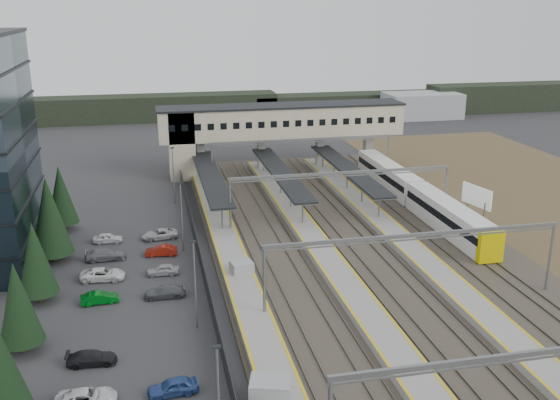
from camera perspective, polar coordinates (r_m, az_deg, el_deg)
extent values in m
plane|color=#2B2B2D|center=(63.82, -0.99, -7.41)|extent=(220.00, 220.00, 0.00)
cylinder|color=black|center=(55.65, -22.38, -12.15)|extent=(0.44, 0.44, 1.20)
cone|color=black|center=(53.95, -22.85, -8.62)|extent=(3.54, 3.54, 6.80)
cylinder|color=black|center=(63.54, -21.07, -8.19)|extent=(0.44, 0.44, 1.20)
cone|color=black|center=(62.03, -21.46, -4.94)|extent=(3.64, 3.64, 7.00)
cylinder|color=black|center=(72.62, -19.97, -4.82)|extent=(0.44, 0.44, 1.20)
cone|color=black|center=(71.06, -20.35, -1.35)|extent=(4.42, 4.42, 8.50)
cylinder|color=black|center=(81.91, -19.12, -2.21)|extent=(0.44, 0.44, 1.20)
cone|color=black|center=(80.71, -19.40, 0.47)|extent=(3.74, 3.74, 7.20)
imported|color=silver|center=(47.70, -17.30, -16.88)|extent=(4.31, 2.09, 1.18)
imported|color=black|center=(52.18, -16.84, -13.65)|extent=(3.92, 1.75, 1.12)
imported|color=#055812|center=(61.49, -16.15, -8.58)|extent=(3.60, 1.53, 1.15)
imported|color=white|center=(66.28, -15.89, -6.56)|extent=(4.61, 2.43, 1.24)
imported|color=slate|center=(71.15, -15.66, -4.82)|extent=(4.47, 1.95, 1.28)
imported|color=silver|center=(76.10, -15.46, -3.37)|extent=(3.53, 1.68, 1.16)
imported|color=navy|center=(47.37, -9.77, -16.47)|extent=(3.80, 1.82, 1.25)
imported|color=#4D5155|center=(61.25, -10.50, -8.25)|extent=(4.02, 1.71, 1.15)
imported|color=#A4A3A8|center=(66.08, -10.67, -6.28)|extent=(3.40, 1.48, 1.14)
imported|color=maroon|center=(70.96, -10.82, -4.57)|extent=(3.67, 1.60, 1.18)
imported|color=#B6B5BA|center=(75.91, -10.94, -3.09)|extent=(4.39, 2.32, 1.18)
cube|color=black|center=(37.13, -5.82, -13.22)|extent=(0.50, 0.25, 0.15)
cylinder|color=slate|center=(54.00, -7.77, -7.75)|extent=(0.16, 0.16, 8.00)
cube|color=black|center=(52.42, -7.95, -3.80)|extent=(0.50, 0.25, 0.15)
cylinder|color=slate|center=(70.68, -8.97, -1.60)|extent=(0.16, 0.16, 8.00)
cube|color=black|center=(69.49, -9.13, 1.52)|extent=(0.50, 0.25, 0.15)
cylinder|color=slate|center=(87.89, -9.70, 2.18)|extent=(0.16, 0.16, 8.00)
cube|color=black|center=(86.93, -9.84, 4.72)|extent=(0.50, 0.25, 0.15)
cube|color=#26282B|center=(67.17, -7.30, -5.31)|extent=(0.08, 90.00, 2.00)
cube|color=#97999B|center=(45.01, -0.90, -17.38)|extent=(3.24, 2.72, 2.33)
cube|color=#97999B|center=(63.80, -3.52, -6.48)|extent=(2.42, 2.12, 1.97)
cube|color=#363228|center=(71.21, 7.76, -4.75)|extent=(34.00, 90.00, 0.20)
cube|color=#59544C|center=(68.09, -2.41, -5.51)|extent=(0.08, 90.00, 0.14)
cube|color=#59544C|center=(68.32, -1.22, -5.41)|extent=(0.08, 90.00, 0.14)
cube|color=#59544C|center=(68.81, 0.88, -5.24)|extent=(0.08, 90.00, 0.14)
cube|color=#59544C|center=(69.12, 2.05, -5.14)|extent=(0.08, 90.00, 0.14)
cube|color=#59544C|center=(70.31, 5.67, -4.81)|extent=(0.08, 90.00, 0.14)
cube|color=#59544C|center=(70.74, 6.79, -4.71)|extent=(0.08, 90.00, 0.14)
cube|color=#59544C|center=(71.57, 8.74, -4.53)|extent=(0.08, 90.00, 0.14)
cube|color=#59544C|center=(72.07, 9.81, -4.42)|extent=(0.08, 90.00, 0.14)
cube|color=#59544C|center=(73.82, 13.11, -4.09)|extent=(0.08, 90.00, 0.14)
cube|color=#59544C|center=(74.43, 14.12, -3.99)|extent=(0.08, 90.00, 0.14)
cube|color=#59544C|center=(75.56, 15.87, -3.80)|extent=(0.08, 90.00, 0.14)
cube|color=#59544C|center=(76.22, 16.83, -3.70)|extent=(0.08, 90.00, 0.14)
cube|color=gray|center=(67.71, -4.32, -5.52)|extent=(3.20, 82.00, 0.90)
cube|color=gold|center=(67.37, -5.56, -5.25)|extent=(0.25, 82.00, 0.02)
cube|color=gold|center=(67.72, -3.11, -5.07)|extent=(0.25, 82.00, 0.02)
cube|color=gray|center=(69.61, 3.88, -4.85)|extent=(3.20, 82.00, 0.90)
cube|color=gold|center=(69.08, 2.73, -4.60)|extent=(0.25, 82.00, 0.02)
cube|color=gold|center=(69.83, 5.04, -4.40)|extent=(0.25, 82.00, 0.02)
cube|color=gray|center=(72.85, 11.49, -4.13)|extent=(3.20, 82.00, 0.90)
cube|color=gold|center=(72.14, 10.45, -3.90)|extent=(0.25, 82.00, 0.02)
cube|color=gold|center=(73.26, 12.55, -3.69)|extent=(0.25, 82.00, 0.02)
cube|color=black|center=(87.24, -6.39, 2.21)|extent=(3.00, 30.00, 0.25)
cube|color=slate|center=(87.28, -6.39, 2.11)|extent=(3.10, 30.00, 0.12)
cylinder|color=slate|center=(75.35, -5.31, -1.52)|extent=(0.20, 0.20, 3.10)
cylinder|color=slate|center=(81.49, -5.87, -0.06)|extent=(0.20, 0.20, 3.10)
cylinder|color=slate|center=(87.68, -6.36, 1.20)|extent=(0.20, 0.20, 3.10)
cylinder|color=slate|center=(93.91, -6.78, 2.29)|extent=(0.20, 0.20, 3.10)
cylinder|color=slate|center=(100.17, -7.14, 3.25)|extent=(0.20, 0.20, 3.10)
cube|color=black|center=(88.73, 0.05, 2.58)|extent=(3.00, 30.00, 0.25)
cube|color=slate|center=(88.77, 0.05, 2.49)|extent=(3.10, 30.00, 0.12)
cylinder|color=slate|center=(77.07, 2.09, -1.02)|extent=(0.20, 0.20, 3.10)
cylinder|color=slate|center=(83.08, 0.99, 0.38)|extent=(0.20, 0.20, 3.10)
cylinder|color=slate|center=(89.16, 0.05, 1.59)|extent=(0.20, 0.20, 3.10)
cylinder|color=slate|center=(95.29, -0.78, 2.64)|extent=(0.20, 0.20, 3.10)
cylinder|color=slate|center=(101.47, -1.51, 3.56)|extent=(0.20, 0.20, 3.10)
cube|color=black|center=(91.29, 6.20, 2.91)|extent=(3.00, 30.00, 0.25)
cube|color=slate|center=(91.33, 6.20, 2.82)|extent=(3.10, 30.00, 0.12)
cylinder|color=slate|center=(80.01, 9.05, -0.52)|extent=(0.20, 0.20, 3.10)
cylinder|color=slate|center=(85.81, 7.51, 0.79)|extent=(0.20, 0.20, 3.10)
cylinder|color=slate|center=(91.71, 6.17, 1.94)|extent=(0.20, 0.20, 3.10)
cylinder|color=slate|center=(97.68, 4.99, 2.95)|extent=(0.20, 0.20, 3.10)
cylinder|color=slate|center=(103.72, 3.94, 3.84)|extent=(0.20, 0.20, 3.10)
cube|color=tan|center=(102.78, 0.19, 7.23)|extent=(40.00, 6.00, 5.00)
cube|color=black|center=(102.35, 0.19, 8.63)|extent=(40.40, 6.40, 0.30)
cube|color=tan|center=(101.21, -9.01, 5.12)|extent=(4.00, 6.00, 11.00)
cube|color=black|center=(97.57, -9.87, 6.47)|extent=(1.00, 0.06, 1.00)
cube|color=black|center=(97.66, -8.69, 6.54)|extent=(1.00, 0.06, 1.00)
cube|color=black|center=(97.80, -7.52, 6.60)|extent=(1.00, 0.06, 1.00)
cube|color=black|center=(97.97, -6.35, 6.67)|extent=(1.00, 0.06, 1.00)
cube|color=black|center=(98.19, -5.18, 6.73)|extent=(1.00, 0.06, 1.00)
cube|color=black|center=(98.45, -4.02, 6.78)|extent=(1.00, 0.06, 1.00)
cube|color=black|center=(98.74, -2.86, 6.84)|extent=(1.00, 0.06, 1.00)
cube|color=black|center=(99.08, -1.71, 6.89)|extent=(1.00, 0.06, 1.00)
cube|color=black|center=(99.45, -0.57, 6.94)|extent=(1.00, 0.06, 1.00)
cube|color=black|center=(99.86, 0.56, 6.98)|extent=(1.00, 0.06, 1.00)
cube|color=black|center=(100.32, 1.69, 7.02)|extent=(1.00, 0.06, 1.00)
cube|color=black|center=(100.80, 2.80, 7.06)|extent=(1.00, 0.06, 1.00)
cube|color=black|center=(101.33, 3.90, 7.10)|extent=(1.00, 0.06, 1.00)
cube|color=black|center=(101.89, 4.99, 7.13)|extent=(1.00, 0.06, 1.00)
cube|color=black|center=(102.49, 6.07, 7.16)|extent=(1.00, 0.06, 1.00)
cube|color=black|center=(103.13, 7.13, 7.19)|extent=(1.00, 0.06, 1.00)
cube|color=black|center=(103.79, 8.19, 7.21)|extent=(1.00, 0.06, 1.00)
cube|color=black|center=(104.50, 9.23, 7.23)|extent=(1.00, 0.06, 1.00)
cube|color=black|center=(105.23, 10.25, 7.25)|extent=(1.00, 0.06, 1.00)
cube|color=gray|center=(101.86, -8.10, 3.79)|extent=(1.20, 1.60, 6.00)
cube|color=gray|center=(101.96, -7.26, 3.84)|extent=(1.20, 1.60, 6.00)
cube|color=gray|center=(103.24, -1.71, 4.15)|extent=(1.20, 1.60, 6.00)
cube|color=gray|center=(105.45, 3.65, 4.41)|extent=(1.20, 1.60, 6.00)
cube|color=gray|center=(108.03, 8.01, 4.59)|extent=(1.20, 1.60, 6.00)
cube|color=slate|center=(41.94, 23.79, -12.47)|extent=(28.40, 0.25, 0.35)
cube|color=slate|center=(42.13, 23.72, -12.95)|extent=(28.40, 0.12, 0.12)
cylinder|color=slate|center=(54.88, -1.45, -7.73)|extent=(0.28, 0.28, 7.00)
cylinder|color=slate|center=(65.61, 23.44, -4.90)|extent=(0.28, 0.28, 7.00)
cube|color=slate|center=(57.54, 12.38, -3.15)|extent=(28.40, 0.25, 0.35)
cube|color=slate|center=(57.68, 12.35, -3.52)|extent=(28.40, 0.12, 0.12)
cylinder|color=slate|center=(75.12, -4.58, -0.68)|extent=(0.28, 0.28, 7.00)
cylinder|color=slate|center=(83.28, 14.88, 0.61)|extent=(0.28, 0.28, 7.00)
cube|color=slate|center=(77.08, 5.73, 2.48)|extent=(28.40, 0.25, 0.35)
cube|color=slate|center=(77.18, 5.72, 2.19)|extent=(28.40, 0.12, 0.12)
cylinder|color=slate|center=(94.20, -6.22, 3.05)|extent=(0.28, 0.28, 7.00)
cylinder|color=slate|center=(100.83, 9.83, 3.86)|extent=(0.28, 0.28, 7.00)
cube|color=slate|center=(95.77, 2.10, 5.53)|extent=(28.40, 0.25, 0.35)
cube|color=slate|center=(95.86, 2.10, 5.30)|extent=(28.40, 0.12, 0.12)
cube|color=silver|center=(78.35, 15.20, -1.57)|extent=(2.79, 19.32, 3.59)
cube|color=black|center=(78.23, 15.22, -1.29)|extent=(2.85, 18.72, 0.90)
cube|color=slate|center=(78.86, 15.11, -2.63)|extent=(2.39, 17.92, 0.50)
cube|color=silver|center=(95.63, 9.85, 2.24)|extent=(2.79, 19.32, 3.59)
cube|color=black|center=(95.53, 9.86, 2.47)|extent=(2.85, 18.72, 0.90)
cube|color=slate|center=(96.05, 9.80, 1.35)|extent=(2.39, 17.92, 0.50)
cube|color=#CCBA01|center=(70.56, 18.68, -4.03)|extent=(2.81, 0.90, 3.59)
cylinder|color=slate|center=(83.31, 18.16, -1.18)|extent=(0.20, 0.20, 2.84)
cylinder|color=slate|center=(86.87, 16.76, -0.29)|extent=(0.20, 0.20, 2.84)
cube|color=silver|center=(84.60, 17.54, 0.34)|extent=(1.35, 5.22, 2.66)
cube|color=black|center=(153.66, -11.70, 8.24)|extent=(60.00, 8.00, 6.00)
cube|color=black|center=(162.00, 6.47, 8.78)|extent=(50.00, 8.00, 5.00)
cube|color=black|center=(174.33, 19.75, 8.82)|extent=(40.00, 8.00, 7.00)
cube|color=#97999B|center=(158.25, 12.85, 8.43)|extent=(18.00, 10.00, 6.00)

